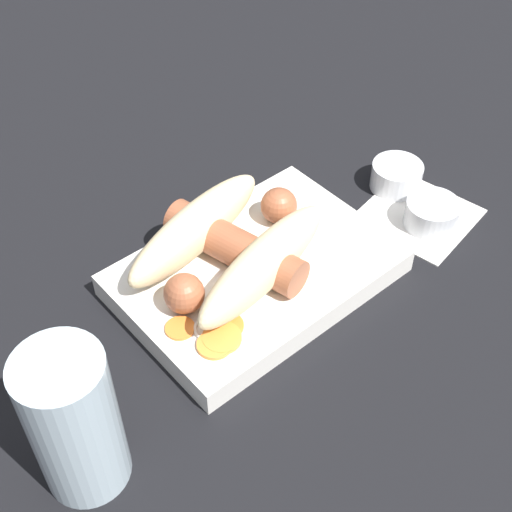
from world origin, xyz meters
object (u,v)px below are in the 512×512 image
at_px(condiment_cup_near, 431,215).
at_px(condiment_cup_far, 396,178).
at_px(food_tray, 256,273).
at_px(sausage, 234,247).
at_px(drink_glass, 74,423).
at_px(bread_roll, 229,245).

relative_size(condiment_cup_near, condiment_cup_far, 1.00).
bearing_deg(food_tray, sausage, 127.52).
height_order(condiment_cup_near, condiment_cup_far, same).
xyz_separation_m(condiment_cup_near, drink_glass, (-0.40, -0.01, 0.05)).
bearing_deg(condiment_cup_far, condiment_cup_near, -106.59).
xyz_separation_m(food_tray, sausage, (-0.01, 0.02, 0.03)).
bearing_deg(condiment_cup_near, sausage, 160.23).
relative_size(condiment_cup_near, drink_glass, 0.41).
xyz_separation_m(bread_roll, sausage, (0.01, 0.00, -0.01)).
relative_size(sausage, condiment_cup_far, 3.18).
distance_m(food_tray, drink_glass, 0.23).
relative_size(food_tray, bread_roll, 1.25).
relative_size(sausage, drink_glass, 1.31).
bearing_deg(bread_roll, condiment_cup_near, -19.13).
distance_m(sausage, drink_glass, 0.22).
bearing_deg(drink_glass, condiment_cup_far, 9.69).
height_order(food_tray, sausage, sausage).
xyz_separation_m(condiment_cup_near, condiment_cup_far, (0.02, 0.06, 0.00)).
bearing_deg(condiment_cup_far, bread_roll, 178.11).
xyz_separation_m(bread_roll, drink_glass, (-0.20, -0.08, 0.02)).
relative_size(bread_roll, condiment_cup_far, 3.64).
relative_size(food_tray, sausage, 1.43).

